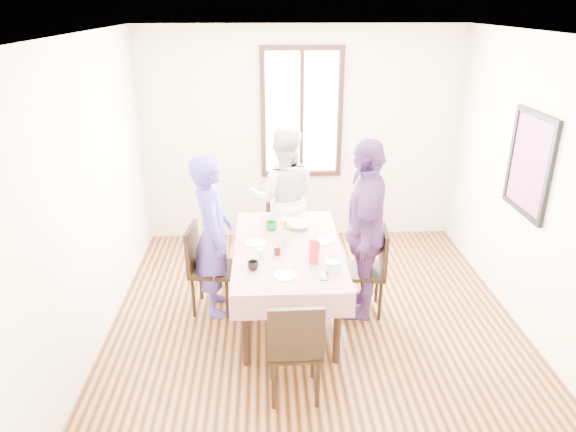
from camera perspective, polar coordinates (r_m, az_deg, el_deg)
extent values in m
plane|color=black|center=(5.16, 3.04, -12.30)|extent=(4.50, 4.50, 0.00)
plane|color=beige|center=(6.67, 1.46, 8.68)|extent=(4.00, 0.00, 4.00)
plane|color=beige|center=(5.13, 26.21, 2.02)|extent=(0.00, 4.50, 4.50)
cube|color=black|center=(6.59, 1.50, 11.17)|extent=(1.02, 0.06, 1.62)
cube|color=white|center=(6.60, 1.49, 11.19)|extent=(0.90, 0.02, 1.50)
cube|color=red|center=(5.32, 24.94, 5.18)|extent=(0.04, 0.76, 0.96)
cube|color=black|center=(5.18, -0.02, -7.21)|extent=(0.90, 1.65, 0.75)
cube|color=#53010C|center=(5.00, -0.03, -3.42)|extent=(1.02, 1.77, 0.01)
cube|color=black|center=(5.30, -8.29, -5.74)|extent=(0.46, 0.46, 0.91)
cube|color=black|center=(5.27, 8.19, -5.93)|extent=(0.46, 0.46, 0.91)
cube|color=black|center=(6.16, -0.49, -1.33)|extent=(0.44, 0.44, 0.91)
cube|color=black|center=(4.19, 0.68, -13.97)|extent=(0.43, 0.43, 0.91)
imported|color=#45389C|center=(5.14, -8.29, -2.18)|extent=(0.48, 0.65, 1.63)
imported|color=beige|center=(6.00, -0.49, 1.91)|extent=(0.83, 0.66, 1.67)
imported|color=#522E67|center=(5.07, 8.25, -1.48)|extent=(0.66, 1.13, 1.81)
imported|color=black|center=(4.58, -3.85, -5.43)|extent=(0.13, 0.13, 0.08)
imported|color=red|center=(4.88, 3.06, -3.52)|extent=(0.14, 0.14, 0.09)
imported|color=#0C7226|center=(5.34, -1.82, -1.09)|extent=(0.15, 0.15, 0.09)
imported|color=white|center=(5.39, 1.05, -1.02)|extent=(0.31, 0.31, 0.06)
cube|color=red|center=(4.66, 2.84, -3.80)|extent=(0.08, 0.08, 0.24)
cylinder|color=white|center=(4.60, 4.95, -5.47)|extent=(0.12, 0.12, 0.06)
cylinder|color=black|center=(4.83, -1.18, -3.81)|extent=(0.06, 0.06, 0.08)
cylinder|color=silver|center=(4.77, -3.02, -4.15)|extent=(0.06, 0.06, 0.09)
cube|color=black|center=(4.49, 3.94, -6.54)|extent=(0.08, 0.15, 0.01)
cylinder|color=silver|center=(5.03, -0.28, -2.39)|extent=(0.07, 0.07, 0.13)
cylinder|color=white|center=(5.07, -3.55, -2.97)|extent=(0.20, 0.20, 0.01)
cylinder|color=white|center=(5.11, 3.56, -2.76)|extent=(0.20, 0.20, 0.01)
cylinder|color=white|center=(5.56, -0.01, -0.53)|extent=(0.20, 0.20, 0.01)
cylinder|color=white|center=(4.49, -0.34, -6.50)|extent=(0.20, 0.20, 0.01)
cylinder|color=blue|center=(4.58, 4.97, -5.06)|extent=(0.12, 0.12, 0.01)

